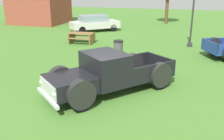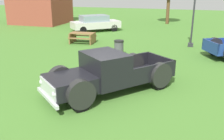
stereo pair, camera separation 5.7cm
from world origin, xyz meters
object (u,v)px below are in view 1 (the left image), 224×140
at_px(picnic_table, 82,36).
at_px(pickup_truck_foreground, 104,75).
at_px(lamp_post_near, 192,16).
at_px(trash_can, 118,48).
at_px(sedan_distant_a, 94,23).

bearing_deg(picnic_table, pickup_truck_foreground, -61.57).
distance_m(lamp_post_near, trash_can, 5.93).
bearing_deg(pickup_truck_foreground, sedan_distant_a, 112.04).
relative_size(pickup_truck_foreground, lamp_post_near, 1.31).
bearing_deg(sedan_distant_a, pickup_truck_foreground, -67.96).
relative_size(sedan_distant_a, lamp_post_near, 1.13).
xyz_separation_m(pickup_truck_foreground, trash_can, (-0.99, 5.73, -0.30)).
bearing_deg(picnic_table, sedan_distant_a, 100.39).
height_order(sedan_distant_a, trash_can, sedan_distant_a).
height_order(sedan_distant_a, lamp_post_near, lamp_post_near).
relative_size(pickup_truck_foreground, picnic_table, 2.78).
xyz_separation_m(lamp_post_near, trash_can, (-4.19, -3.86, -1.65)).
bearing_deg(picnic_table, trash_can, -37.13).
bearing_deg(lamp_post_near, picnic_table, -171.58).
xyz_separation_m(sedan_distant_a, lamp_post_near, (8.72, -4.05, 1.34)).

